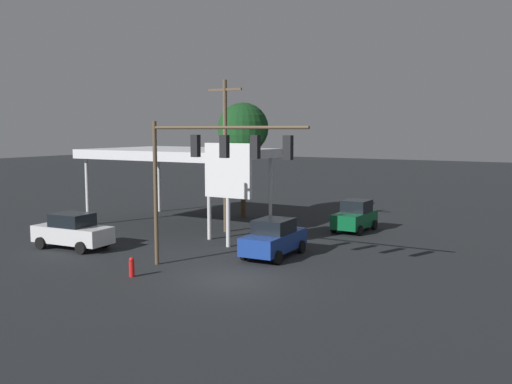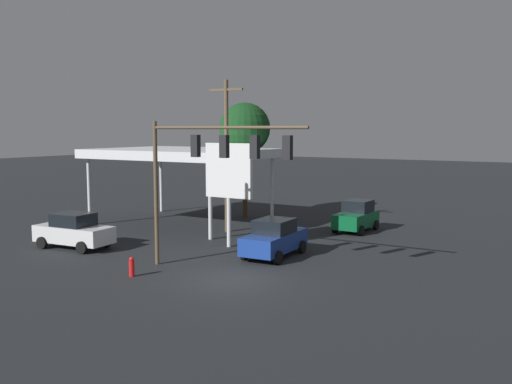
{
  "view_description": "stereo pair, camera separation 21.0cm",
  "coord_description": "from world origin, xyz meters",
  "px_view_note": "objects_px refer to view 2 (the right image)",
  "views": [
    {
      "loc": [
        -13.08,
        20.27,
        6.48
      ],
      "look_at": [
        0.0,
        -2.0,
        3.62
      ],
      "focal_mm": 40.0,
      "sensor_mm": 36.0,
      "label": 1
    },
    {
      "loc": [
        -13.26,
        20.16,
        6.48
      ],
      "look_at": [
        0.0,
        -2.0,
        3.62
      ],
      "focal_mm": 40.0,
      "sensor_mm": 36.0,
      "label": 2
    }
  ],
  "objects_px": {
    "sedan_waiting": "(274,238)",
    "street_tree": "(245,129)",
    "fire_hydrant": "(132,267)",
    "hatchback_crossing": "(356,216)",
    "traffic_signal_assembly": "(212,158)",
    "utility_pole": "(226,152)",
    "price_sign": "(229,174)",
    "sedan_far": "(74,231)"
  },
  "relations": [
    {
      "from": "traffic_signal_assembly",
      "to": "utility_pole",
      "type": "distance_m",
      "value": 10.38
    },
    {
      "from": "fire_hydrant",
      "to": "street_tree",
      "type": "bearing_deg",
      "value": -74.3
    },
    {
      "from": "street_tree",
      "to": "fire_hydrant",
      "type": "xyz_separation_m",
      "value": [
        -4.82,
        17.16,
        -6.05
      ]
    },
    {
      "from": "traffic_signal_assembly",
      "to": "street_tree",
      "type": "height_order",
      "value": "street_tree"
    },
    {
      "from": "hatchback_crossing",
      "to": "street_tree",
      "type": "distance_m",
      "value": 10.88
    },
    {
      "from": "sedan_waiting",
      "to": "sedan_far",
      "type": "distance_m",
      "value": 11.08
    },
    {
      "from": "traffic_signal_assembly",
      "to": "sedan_waiting",
      "type": "relative_size",
      "value": 1.81
    },
    {
      "from": "traffic_signal_assembly",
      "to": "sedan_waiting",
      "type": "bearing_deg",
      "value": -100.28
    },
    {
      "from": "hatchback_crossing",
      "to": "sedan_far",
      "type": "bearing_deg",
      "value": -39.72
    },
    {
      "from": "utility_pole",
      "to": "street_tree",
      "type": "height_order",
      "value": "utility_pole"
    },
    {
      "from": "traffic_signal_assembly",
      "to": "price_sign",
      "type": "height_order",
      "value": "traffic_signal_assembly"
    },
    {
      "from": "sedan_waiting",
      "to": "street_tree",
      "type": "relative_size",
      "value": 0.53
    },
    {
      "from": "price_sign",
      "to": "sedan_far",
      "type": "height_order",
      "value": "price_sign"
    },
    {
      "from": "price_sign",
      "to": "sedan_far",
      "type": "relative_size",
      "value": 1.27
    },
    {
      "from": "traffic_signal_assembly",
      "to": "utility_pole",
      "type": "height_order",
      "value": "utility_pole"
    },
    {
      "from": "price_sign",
      "to": "sedan_far",
      "type": "distance_m",
      "value": 9.02
    },
    {
      "from": "sedan_far",
      "to": "price_sign",
      "type": "bearing_deg",
      "value": -150.95
    },
    {
      "from": "hatchback_crossing",
      "to": "traffic_signal_assembly",
      "type": "bearing_deg",
      "value": -5.64
    },
    {
      "from": "sedan_waiting",
      "to": "fire_hydrant",
      "type": "xyz_separation_m",
      "value": [
        3.47,
        6.71,
        -0.51
      ]
    },
    {
      "from": "utility_pole",
      "to": "sedan_waiting",
      "type": "height_order",
      "value": "utility_pole"
    },
    {
      "from": "utility_pole",
      "to": "sedan_far",
      "type": "relative_size",
      "value": 2.1
    },
    {
      "from": "price_sign",
      "to": "fire_hydrant",
      "type": "xyz_separation_m",
      "value": [
        0.15,
        7.54,
        -3.61
      ]
    },
    {
      "from": "hatchback_crossing",
      "to": "sedan_waiting",
      "type": "bearing_deg",
      "value": -4.27
    },
    {
      "from": "utility_pole",
      "to": "price_sign",
      "type": "relative_size",
      "value": 1.66
    },
    {
      "from": "sedan_far",
      "to": "fire_hydrant",
      "type": "relative_size",
      "value": 5.13
    },
    {
      "from": "hatchback_crossing",
      "to": "fire_hydrant",
      "type": "distance_m",
      "value": 16.36
    },
    {
      "from": "utility_pole",
      "to": "price_sign",
      "type": "distance_m",
      "value": 4.77
    },
    {
      "from": "hatchback_crossing",
      "to": "sedan_far",
      "type": "xyz_separation_m",
      "value": [
        11.37,
        12.83,
        0.0
      ]
    },
    {
      "from": "utility_pole",
      "to": "street_tree",
      "type": "xyz_separation_m",
      "value": [
        2.27,
        -5.81,
        1.46
      ]
    },
    {
      "from": "traffic_signal_assembly",
      "to": "sedan_far",
      "type": "relative_size",
      "value": 1.79
    },
    {
      "from": "traffic_signal_assembly",
      "to": "street_tree",
      "type": "bearing_deg",
      "value": -63.06
    },
    {
      "from": "price_sign",
      "to": "sedan_waiting",
      "type": "relative_size",
      "value": 1.28
    },
    {
      "from": "traffic_signal_assembly",
      "to": "fire_hydrant",
      "type": "distance_m",
      "value": 5.97
    },
    {
      "from": "sedan_far",
      "to": "fire_hydrant",
      "type": "bearing_deg",
      "value": 153.14
    },
    {
      "from": "price_sign",
      "to": "hatchback_crossing",
      "type": "relative_size",
      "value": 1.48
    },
    {
      "from": "fire_hydrant",
      "to": "utility_pole",
      "type": "bearing_deg",
      "value": -77.34
    },
    {
      "from": "hatchback_crossing",
      "to": "price_sign",
      "type": "bearing_deg",
      "value": -25.77
    },
    {
      "from": "hatchback_crossing",
      "to": "street_tree",
      "type": "relative_size",
      "value": 0.46
    },
    {
      "from": "utility_pole",
      "to": "price_sign",
      "type": "bearing_deg",
      "value": 125.28
    },
    {
      "from": "sedan_waiting",
      "to": "fire_hydrant",
      "type": "distance_m",
      "value": 7.57
    },
    {
      "from": "street_tree",
      "to": "sedan_far",
      "type": "bearing_deg",
      "value": 81.56
    },
    {
      "from": "hatchback_crossing",
      "to": "sedan_far",
      "type": "height_order",
      "value": "hatchback_crossing"
    }
  ]
}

